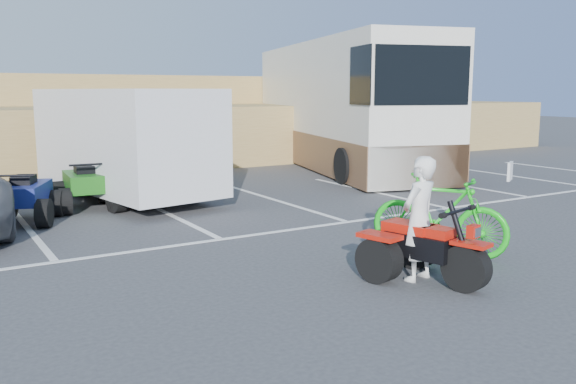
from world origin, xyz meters
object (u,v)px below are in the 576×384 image
red_trike_atv (427,282)px  quad_atv_green (86,209)px  cargo_trailer (125,140)px  quad_atv_blue (27,222)px  green_dirt_bike (439,215)px  rv_motorhome (342,114)px  rider (419,219)px

red_trike_atv → quad_atv_green: bearing=94.6°
cargo_trailer → quad_atv_blue: size_ratio=3.68×
green_dirt_bike → rv_motorhome: bearing=30.8°
red_trike_atv → quad_atv_green: 8.04m
green_dirt_bike → quad_atv_blue: size_ratio=1.34×
red_trike_atv → quad_atv_blue: (-3.98, 6.76, 0.00)m
rv_motorhome → cargo_trailer: bearing=-146.9°
red_trike_atv → rv_motorhome: rv_motorhome is taller
red_trike_atv → rider: (-0.04, 0.15, 0.84)m
rider → rv_motorhome: 12.61m
rider → quad_atv_green: rider is taller
red_trike_atv → quad_atv_green: (-2.66, 7.59, 0.00)m
red_trike_atv → rider: bearing=90.0°
rider → cargo_trailer: bearing=-94.2°
cargo_trailer → quad_atv_green: cargo_trailer is taller
rv_motorhome → quad_atv_blue: bearing=-143.1°
quad_atv_blue → quad_atv_green: bearing=55.8°
cargo_trailer → quad_atv_blue: bearing=-157.1°
red_trike_atv → cargo_trailer: (-1.55, 8.31, 1.38)m
green_dirt_bike → rv_motorhome: rv_motorhome is taller
quad_atv_green → rider: bearing=-66.1°
quad_atv_green → quad_atv_blue: bearing=-143.2°
cargo_trailer → quad_atv_blue: (-2.43, -1.56, -1.38)m
green_dirt_bike → rv_motorhome: (5.42, 9.96, 1.10)m
rv_motorhome → quad_atv_blue: 11.42m
red_trike_atv → green_dirt_bike: (1.10, 0.91, 0.63)m
red_trike_atv → quad_atv_blue: size_ratio=1.03×
green_dirt_bike → rv_motorhome: size_ratio=0.18×
red_trike_atv → quad_atv_blue: bearing=105.8°
cargo_trailer → rv_motorhome: bearing=7.8°
red_trike_atv → rider: size_ratio=0.97×
red_trike_atv → quad_atv_blue: 7.84m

